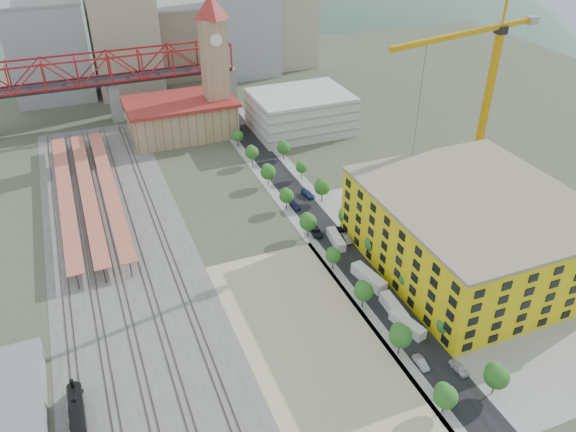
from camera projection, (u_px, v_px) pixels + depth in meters
name	position (u px, v px, depth m)	size (l,w,h in m)	color
ground	(277.00, 256.00, 140.23)	(400.00, 400.00, 0.00)	#474C38
ballast_strip	(121.00, 249.00, 142.56)	(36.00, 165.00, 0.06)	#605E59
dirt_lot	(314.00, 345.00, 114.22)	(28.00, 67.00, 0.06)	tan
street_asphalt	(311.00, 214.00, 157.06)	(12.00, 170.00, 0.06)	black
sidewalk_west	(293.00, 218.00, 155.32)	(3.00, 170.00, 0.04)	gray
sidewalk_east	(329.00, 210.00, 158.80)	(3.00, 170.00, 0.04)	gray
construction_pad	(476.00, 260.00, 138.76)	(50.00, 90.00, 0.06)	gray
rail_tracks	(113.00, 251.00, 141.92)	(26.56, 160.00, 0.18)	#382B23
platform_canopies	(87.00, 190.00, 160.45)	(16.00, 80.00, 4.12)	#C66B4C
station_hall	(181.00, 117.00, 199.47)	(38.00, 24.00, 13.10)	tan
clock_tower	(214.00, 53.00, 190.28)	(12.00, 12.00, 52.00)	tan
parking_garage	(301.00, 112.00, 202.85)	(34.00, 26.00, 14.00)	silver
truss_bridge	(110.00, 71.00, 204.70)	(94.00, 9.60, 25.60)	gray
construction_building	(473.00, 231.00, 132.82)	(44.60, 50.60, 18.80)	yellow
street_trees	(327.00, 232.00, 149.22)	(15.40, 124.40, 8.00)	#23611D
skyline	(175.00, 28.00, 242.17)	(133.00, 46.00, 60.00)	#9EA0A3
distant_hills	(207.00, 132.00, 401.02)	(647.00, 264.00, 227.00)	#4C6B59
locomotive	(79.00, 432.00, 94.29)	(3.02, 23.29, 5.82)	black
tower_crane	(483.00, 79.00, 149.13)	(51.72, 13.05, 56.10)	#D0920D
site_trailer_a	(407.00, 325.00, 117.59)	(2.32, 8.80, 2.41)	silver
site_trailer_b	(394.00, 308.00, 121.85)	(2.44, 9.29, 2.54)	silver
site_trailer_c	(369.00, 278.00, 130.61)	(2.70, 10.27, 2.81)	silver
site_trailer_d	(336.00, 239.00, 144.26)	(2.31, 8.79, 2.41)	silver
car_0	(448.00, 397.00, 102.39)	(1.56, 3.87, 1.32)	silver
car_1	(421.00, 363.00, 109.26)	(1.51, 4.32, 1.42)	#959499
car_2	(316.00, 232.00, 147.93)	(2.55, 5.53, 1.54)	black
car_3	(295.00, 206.00, 159.45)	(1.88, 4.63, 1.34)	navy
car_4	(459.00, 368.00, 108.03)	(1.79, 4.45, 1.52)	silver
car_5	(346.00, 239.00, 145.38)	(1.59, 4.55, 1.50)	gray
car_6	(340.00, 232.00, 148.16)	(2.17, 4.70, 1.31)	black
car_7	(308.00, 194.00, 164.93)	(2.17, 5.33, 1.55)	navy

